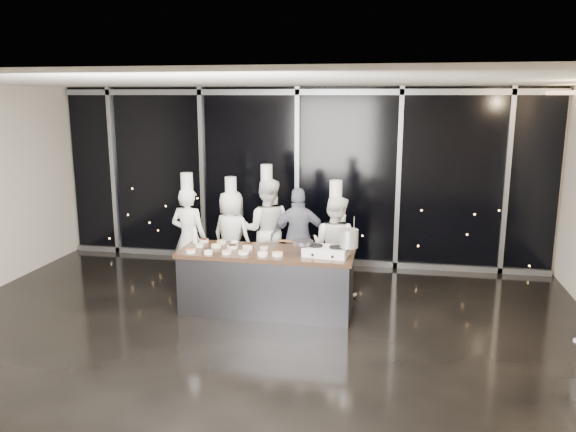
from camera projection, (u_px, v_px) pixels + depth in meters
The scene contains 14 objects.
ground at pixel (251, 337), 7.22m from camera, with size 9.00×9.00×0.00m, color black.
room_shell at pixel (263, 163), 6.71m from camera, with size 9.02×7.02×3.21m.
window_wall at pixel (298, 177), 10.17m from camera, with size 8.90×0.11×3.20m.
demo_counter at pixel (267, 281), 7.98m from camera, with size 2.46×0.86×0.90m.
stove at pixel (326, 251), 7.64m from camera, with size 0.64×0.44×0.14m.
frying_pan at pixel (302, 242), 7.71m from camera, with size 0.52×0.32×0.05m.
stock_pot at pixel (349, 238), 7.53m from camera, with size 0.25×0.25×0.25m, color #B2B3B5.
prep_bowls at pixel (232, 248), 7.94m from camera, with size 1.38×0.74×0.05m.
squeeze_bottle at pixel (195, 235), 8.29m from camera, with size 0.07×0.07×0.26m.
chef_far_left at pixel (189, 236), 8.95m from camera, with size 0.64×0.47×1.86m.
chef_left at pixel (232, 235), 9.33m from camera, with size 0.86×0.70×1.74m.
chef_center at pixel (267, 229), 9.29m from camera, with size 0.89×0.73×1.95m.
guest at pixel (299, 237), 9.04m from camera, with size 1.01×0.59×1.61m.
chef_right at pixel (335, 245), 8.59m from camera, with size 0.92×0.83×1.80m.
Camera 1 is at (1.73, -6.52, 3.04)m, focal length 35.00 mm.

